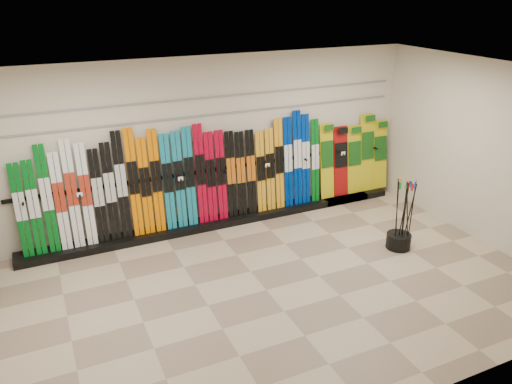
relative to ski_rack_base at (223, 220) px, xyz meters
name	(u,v)px	position (x,y,z in m)	size (l,w,h in m)	color
floor	(266,290)	(-0.22, -2.28, -0.06)	(8.00, 8.00, 0.00)	gray
back_wall	(205,144)	(-0.22, 0.22, 1.44)	(8.00, 8.00, 0.00)	beige
right_wall	(487,154)	(3.78, -2.28, 1.44)	(5.00, 5.00, 0.00)	beige
ceiling	(268,80)	(-0.22, -2.28, 2.94)	(8.00, 8.00, 0.00)	silver
ski_rack_base	(223,220)	(0.00, 0.00, 0.00)	(8.00, 0.40, 0.12)	black
skis	(185,180)	(-0.67, 0.04, 0.89)	(5.38, 0.22, 1.83)	#046017
snowboards	(355,158)	(2.88, 0.07, 0.78)	(1.59, 0.24, 1.56)	gold
pole_bin	(398,241)	(2.32, -2.07, 0.07)	(0.40, 0.40, 0.25)	black
ski_poles	(404,215)	(2.33, -2.10, 0.55)	(0.31, 0.31, 1.18)	black
slatwall_rail_0	(204,116)	(-0.22, 0.20, 1.94)	(7.60, 0.02, 0.03)	gray
slatwall_rail_1	(203,98)	(-0.22, 0.20, 2.24)	(7.60, 0.02, 0.03)	gray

